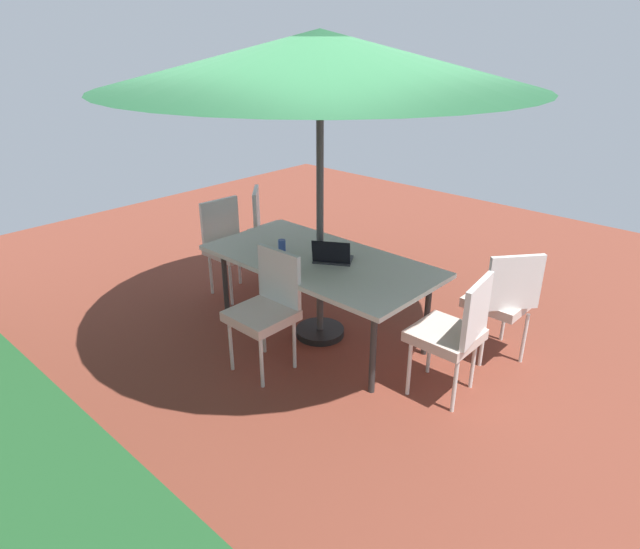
# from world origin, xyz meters

# --- Properties ---
(ground_plane) EXTENTS (10.00, 10.00, 0.02)m
(ground_plane) POSITION_xyz_m (0.00, 0.00, -0.01)
(ground_plane) COLOR brown
(dining_table) EXTENTS (2.05, 1.03, 0.75)m
(dining_table) POSITION_xyz_m (0.00, 0.00, 0.70)
(dining_table) COLOR silver
(dining_table) RESTS_ON ground_plane
(patio_umbrella) EXTENTS (3.34, 3.34, 2.55)m
(patio_umbrella) POSITION_xyz_m (0.00, 0.00, 2.34)
(patio_umbrella) COLOR #4C4C4C
(patio_umbrella) RESTS_ON ground_plane
(chair_southeast) EXTENTS (0.59, 0.59, 0.98)m
(chair_southeast) POSITION_xyz_m (1.35, -0.65, 0.55)
(chair_southeast) COLOR beige
(chair_southeast) RESTS_ON ground_plane
(chair_west) EXTENTS (0.49, 0.48, 0.98)m
(chair_west) POSITION_xyz_m (-1.31, -0.00, 0.55)
(chair_west) COLOR beige
(chair_west) RESTS_ON ground_plane
(chair_east) EXTENTS (0.47, 0.46, 0.98)m
(chair_east) POSITION_xyz_m (1.29, -0.03, 0.55)
(chair_east) COLOR beige
(chair_east) RESTS_ON ground_plane
(chair_southwest) EXTENTS (0.58, 0.58, 0.98)m
(chair_southwest) POSITION_xyz_m (-1.34, -0.74, 0.55)
(chair_southwest) COLOR beige
(chair_southwest) RESTS_ON ground_plane
(chair_north) EXTENTS (0.46, 0.46, 0.98)m
(chair_north) POSITION_xyz_m (-0.03, 0.65, 0.55)
(chair_north) COLOR beige
(chair_north) RESTS_ON ground_plane
(laptop) EXTENTS (0.40, 0.38, 0.21)m
(laptop) POSITION_xyz_m (-0.13, -0.01, 0.80)
(laptop) COLOR #2D2D33
(laptop) RESTS_ON dining_table
(cup) EXTENTS (0.06, 0.06, 0.11)m
(cup) POSITION_xyz_m (0.36, 0.11, 0.80)
(cup) COLOR #334C99
(cup) RESTS_ON dining_table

